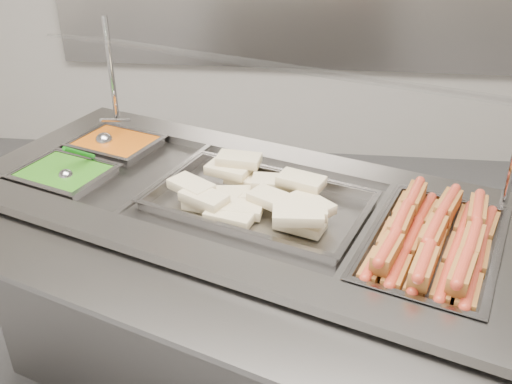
# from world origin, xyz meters

# --- Properties ---
(steam_counter) EXTENTS (1.87, 1.31, 0.82)m
(steam_counter) POSITION_xyz_m (-0.09, 0.45, 0.41)
(steam_counter) COLOR slate
(steam_counter) RESTS_ON ground
(tray_rail) EXTENTS (1.62, 0.87, 0.05)m
(tray_rail) POSITION_xyz_m (-0.26, 0.02, 0.77)
(tray_rail) COLOR gray
(tray_rail) RESTS_ON steam_counter
(sneeze_guard) EXTENTS (1.50, 0.78, 0.40)m
(sneeze_guard) POSITION_xyz_m (-0.02, 0.64, 1.15)
(sneeze_guard) COLOR silver
(sneeze_guard) RESTS_ON steam_counter
(pan_hotdogs) EXTENTS (0.47, 0.58, 0.09)m
(pan_hotdogs) POSITION_xyz_m (0.44, 0.26, 0.78)
(pan_hotdogs) COLOR gray
(pan_hotdogs) RESTS_ON steam_counter
(pan_wraps) EXTENTS (0.71, 0.56, 0.06)m
(pan_wraps) POSITION_xyz_m (-0.04, 0.44, 0.79)
(pan_wraps) COLOR gray
(pan_wraps) RESTS_ON steam_counter
(pan_beans) EXTENTS (0.33, 0.30, 0.09)m
(pan_beans) POSITION_xyz_m (-0.60, 0.79, 0.78)
(pan_beans) COLOR gray
(pan_beans) RESTS_ON steam_counter
(pan_peas) EXTENTS (0.33, 0.30, 0.09)m
(pan_peas) POSITION_xyz_m (-0.69, 0.54, 0.78)
(pan_peas) COLOR gray
(pan_peas) RESTS_ON steam_counter
(hotdogs_in_buns) EXTENTS (0.42, 0.53, 0.11)m
(hotdogs_in_buns) POSITION_xyz_m (0.44, 0.26, 0.83)
(hotdogs_in_buns) COLOR brown
(hotdogs_in_buns) RESTS_ON pan_hotdogs
(tortilla_wraps) EXTENTS (0.51, 0.41, 0.09)m
(tortilla_wraps) POSITION_xyz_m (-0.05, 0.42, 0.83)
(tortilla_wraps) COLOR beige
(tortilla_wraps) RESTS_ON pan_wraps
(ladle) EXTENTS (0.09, 0.18, 0.12)m
(ladle) POSITION_xyz_m (-0.64, 0.79, 0.83)
(ladle) COLOR #BBBBC1
(ladle) RESTS_ON pan_beans
(serving_spoon) EXTENTS (0.08, 0.16, 0.13)m
(serving_spoon) POSITION_xyz_m (-0.67, 0.52, 0.83)
(serving_spoon) COLOR #BBBBC1
(serving_spoon) RESTS_ON pan_peas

